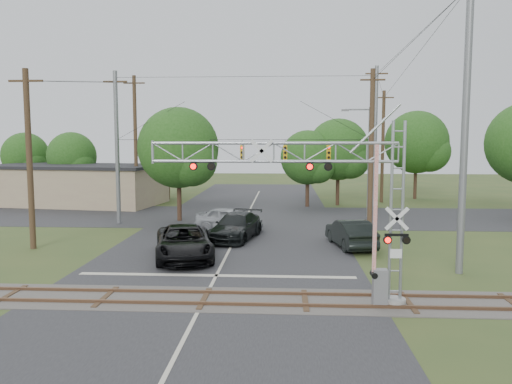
# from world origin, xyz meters

# --- Properties ---
(ground) EXTENTS (160.00, 160.00, 0.00)m
(ground) POSITION_xyz_m (0.00, 0.00, 0.00)
(ground) COLOR #354A22
(ground) RESTS_ON ground
(road_main) EXTENTS (14.00, 90.00, 0.02)m
(road_main) POSITION_xyz_m (0.00, 10.00, 0.01)
(road_main) COLOR #28282A
(road_main) RESTS_ON ground
(road_cross) EXTENTS (90.00, 12.00, 0.02)m
(road_cross) POSITION_xyz_m (0.00, 24.00, 0.01)
(road_cross) COLOR #28282A
(road_cross) RESTS_ON ground
(railroad_track) EXTENTS (90.00, 3.20, 0.17)m
(railroad_track) POSITION_xyz_m (0.00, 2.00, 0.03)
(railroad_track) COLOR #433E3A
(railroad_track) RESTS_ON ground
(crossing_gantry) EXTENTS (9.78, 0.90, 7.04)m
(crossing_gantry) POSITION_xyz_m (4.49, 1.64, 4.31)
(crossing_gantry) COLOR gray
(crossing_gantry) RESTS_ON ground
(traffic_signal_span) EXTENTS (19.34, 0.36, 11.50)m
(traffic_signal_span) POSITION_xyz_m (0.93, 20.00, 5.70)
(traffic_signal_span) COLOR slate
(traffic_signal_span) RESTS_ON ground
(pickup_black) EXTENTS (4.30, 6.83, 1.76)m
(pickup_black) POSITION_xyz_m (-2.20, 8.89, 0.88)
(pickup_black) COLOR black
(pickup_black) RESTS_ON ground
(car_dark) EXTENTS (3.50, 6.12, 1.67)m
(car_dark) POSITION_xyz_m (0.06, 14.30, 0.84)
(car_dark) COLOR black
(car_dark) RESTS_ON ground
(sedan_silver) EXTENTS (5.18, 3.46, 1.64)m
(sedan_silver) POSITION_xyz_m (-0.71, 17.38, 0.82)
(sedan_silver) COLOR #9EA1A5
(sedan_silver) RESTS_ON ground
(suv_dark) EXTENTS (2.67, 5.30, 1.67)m
(suv_dark) POSITION_xyz_m (7.10, 12.35, 0.83)
(suv_dark) COLOR black
(suv_dark) RESTS_ON ground
(commercial_building) EXTENTS (17.91, 10.89, 3.94)m
(commercial_building) POSITION_xyz_m (-17.66, 31.32, 1.98)
(commercial_building) COLOR #9F856A
(commercial_building) RESTS_ON ground
(streetlight) EXTENTS (2.41, 0.25, 9.04)m
(streetlight) POSITION_xyz_m (9.88, 24.25, 5.06)
(streetlight) COLOR slate
(streetlight) RESTS_ON ground
(utility_poles) EXTENTS (26.69, 28.24, 13.98)m
(utility_poles) POSITION_xyz_m (3.35, 21.71, 6.27)
(utility_poles) COLOR #42301E
(utility_poles) RESTS_ON ground
(treeline) EXTENTS (54.74, 22.84, 9.54)m
(treeline) POSITION_xyz_m (3.04, 31.26, 5.58)
(treeline) COLOR #3C281B
(treeline) RESTS_ON ground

